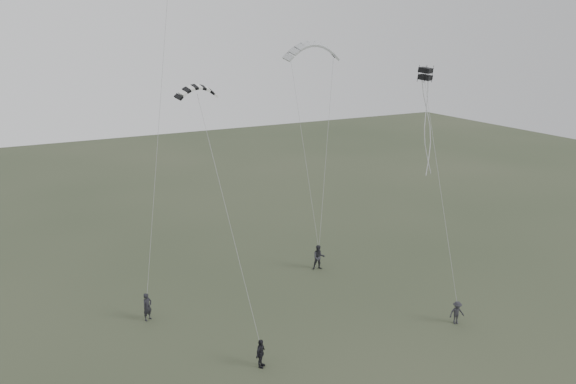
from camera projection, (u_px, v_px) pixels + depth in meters
name	position (u px, v px, depth m)	size (l,w,h in m)	color
ground	(311.00, 330.00, 34.10)	(140.00, 140.00, 0.00)	#313C27
flyer_left	(147.00, 307.00, 35.04)	(0.66, 0.43, 1.80)	black
flyer_right	(319.00, 257.00, 42.48)	(0.94, 0.73, 1.93)	#28282D
flyer_center	(261.00, 353.00, 30.13)	(0.95, 0.40, 1.63)	black
flyer_far	(457.00, 313.00, 34.62)	(0.96, 0.55, 1.49)	#242328
kite_pale_large	(312.00, 44.00, 42.98)	(4.47, 1.01, 1.80)	#ACAFB2
kite_striped	(197.00, 87.00, 33.01)	(2.57, 0.64, 1.05)	black
kite_box	(425.00, 74.00, 35.37)	(0.72, 0.72, 0.75)	black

